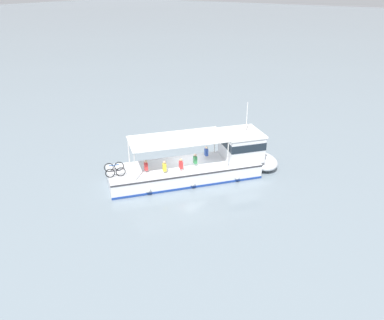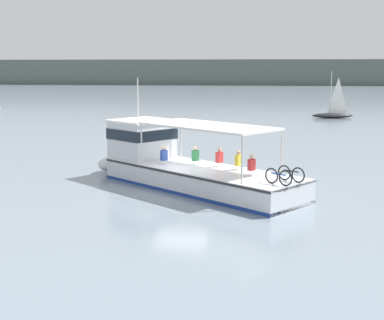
% 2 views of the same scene
% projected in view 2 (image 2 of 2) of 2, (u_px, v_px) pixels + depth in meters
% --- Properties ---
extents(ground_plane, '(400.00, 400.00, 0.00)m').
position_uv_depth(ground_plane, '(181.00, 191.00, 25.78)').
color(ground_plane, gray).
extents(distant_shoreline, '(400.00, 28.00, 8.27)m').
position_uv_depth(distant_shoreline, '(241.00, 72.00, 185.36)').
color(distant_shoreline, '#515B56').
rests_on(distant_shoreline, ground).
extents(ferry_main, '(11.81, 10.42, 5.32)m').
position_uv_depth(ferry_main, '(178.00, 165.00, 26.95)').
color(ferry_main, silver).
rests_on(ferry_main, ground).
extents(sailboat_near_starboard, '(4.96, 2.13, 5.40)m').
position_uv_depth(sailboat_near_starboard, '(333.00, 113.00, 62.41)').
color(sailboat_near_starboard, '#232328').
rests_on(sailboat_near_starboard, ground).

